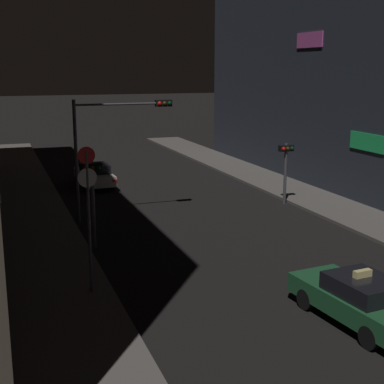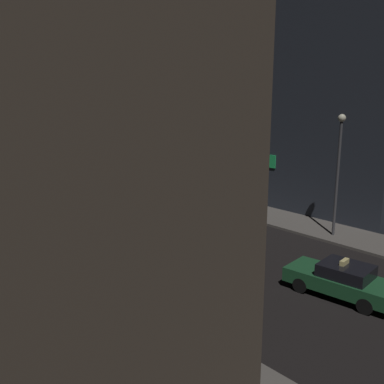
% 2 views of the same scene
% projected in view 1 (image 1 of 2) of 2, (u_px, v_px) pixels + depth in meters
% --- Properties ---
extents(sidewalk_left, '(3.32, 53.75, 0.15)m').
position_uv_depth(sidewalk_left, '(34.00, 213.00, 27.99)').
color(sidewalk_left, '#5B5651').
rests_on(sidewalk_left, ground_plane).
extents(sidewalk_right, '(3.32, 53.75, 0.15)m').
position_uv_depth(sidewalk_right, '(295.00, 191.00, 32.89)').
color(sidewalk_right, '#5B5651').
rests_on(sidewalk_right, ground_plane).
extents(building_facade_right, '(8.83, 30.20, 19.11)m').
position_uv_depth(building_facade_right, '(373.00, 28.00, 34.46)').
color(building_facade_right, '#282D38').
rests_on(building_facade_right, ground_plane).
extents(taxi, '(2.23, 4.60, 1.62)m').
position_uv_depth(taxi, '(359.00, 299.00, 15.97)').
color(taxi, '#1E512D').
rests_on(taxi, ground_plane).
extents(far_car, '(1.88, 4.48, 1.42)m').
position_uv_depth(far_car, '(95.00, 175.00, 34.45)').
color(far_car, silver).
rests_on(far_car, ground_plane).
extents(traffic_light_overhead, '(4.74, 0.42, 5.77)m').
position_uv_depth(traffic_light_overhead, '(113.00, 134.00, 26.26)').
color(traffic_light_overhead, '#47474C').
rests_on(traffic_light_overhead, ground_plane).
extents(traffic_light_left_kerb, '(0.80, 0.42, 3.59)m').
position_uv_depth(traffic_light_left_kerb, '(92.00, 186.00, 22.22)').
color(traffic_light_left_kerb, '#47474C').
rests_on(traffic_light_left_kerb, ground_plane).
extents(traffic_light_right_kerb, '(0.80, 0.42, 3.27)m').
position_uv_depth(traffic_light_right_kerb, '(286.00, 160.00, 29.73)').
color(traffic_light_right_kerb, '#47474C').
rests_on(traffic_light_right_kerb, ground_plane).
extents(sign_pole_left, '(0.60, 0.10, 4.69)m').
position_uv_depth(sign_pole_left, '(88.00, 207.00, 17.43)').
color(sign_pole_left, '#47474C').
rests_on(sign_pole_left, sidewalk_left).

